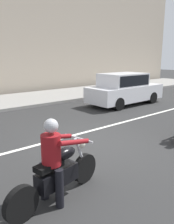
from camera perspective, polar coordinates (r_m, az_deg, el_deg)
ground_plane at (r=7.24m, az=2.39°, el=-7.23°), size 80.00×80.00×0.00m
sidewalk_slab at (r=14.00m, az=-20.19°, el=2.38°), size 40.00×4.40×0.14m
lane_marking_stripe at (r=7.42m, az=-7.38°, el=-6.79°), size 18.00×0.14×0.01m
motorcycle_with_rider_crimson at (r=4.26m, az=-7.63°, el=-13.41°), size 2.15×0.77×1.56m
parked_sedan_white at (r=12.79m, az=9.30°, el=5.75°), size 4.54×1.82×1.72m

